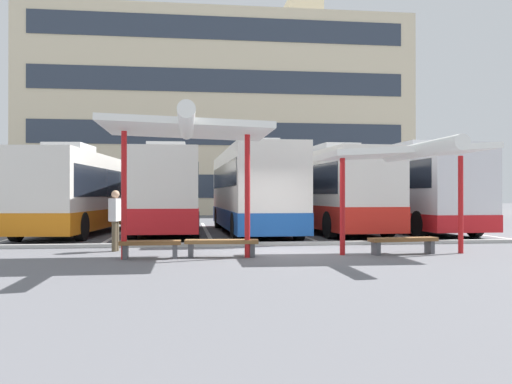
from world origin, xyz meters
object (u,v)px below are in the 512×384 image
object	(u,v)px
coach_bus_1	(168,193)
coach_bus_3	(324,193)
bench_2	(403,242)
waiting_shelter_1	(406,154)
coach_bus_4	(404,190)
bench_1	(222,244)
bench_0	(150,245)
waiting_shelter_0	(187,131)
coach_bus_2	(252,191)
waiting_passenger_0	(115,216)
coach_bus_0	(80,194)

from	to	relation	value
coach_bus_1	coach_bus_3	size ratio (longest dim) A/B	0.88
coach_bus_1	bench_2	size ratio (longest dim) A/B	5.29
waiting_shelter_1	coach_bus_4	bearing A→B (deg)	67.96
bench_1	coach_bus_1	bearing A→B (deg)	100.11
coach_bus_3	bench_0	size ratio (longest dim) A/B	7.59
waiting_shelter_0	bench_0	distance (m)	3.01
coach_bus_2	bench_1	bearing A→B (deg)	-101.79
coach_bus_1	bench_0	xyz separation A→B (m)	(-0.13, -9.49, -1.34)
coach_bus_1	coach_bus_2	bearing A→B (deg)	-11.94
coach_bus_1	waiting_shelter_0	bearing A→B (deg)	-85.51
coach_bus_1	bench_2	bearing A→B (deg)	-54.84
coach_bus_4	waiting_passenger_0	world-z (taller)	coach_bus_4
bench_1	waiting_shelter_0	bearing A→B (deg)	-152.73
waiting_shelter_0	waiting_passenger_0	world-z (taller)	waiting_shelter_0
bench_1	waiting_shelter_1	distance (m)	5.43
coach_bus_3	coach_bus_2	bearing A→B (deg)	-164.99
coach_bus_1	bench_1	world-z (taller)	coach_bus_1
coach_bus_1	waiting_shelter_1	bearing A→B (deg)	-55.46
bench_1	waiting_shelter_1	world-z (taller)	waiting_shelter_1
bench_1	coach_bus_4	bearing A→B (deg)	47.02
waiting_shelter_0	bench_2	world-z (taller)	waiting_shelter_0
coach_bus_2	coach_bus_4	world-z (taller)	coach_bus_4
waiting_passenger_0	coach_bus_2	bearing A→B (deg)	55.36
coach_bus_1	bench_0	world-z (taller)	coach_bus_1
bench_2	coach_bus_4	bearing A→B (deg)	67.50
coach_bus_0	bench_1	world-z (taller)	coach_bus_0
coach_bus_1	coach_bus_2	distance (m)	3.55
coach_bus_2	waiting_shelter_0	size ratio (longest dim) A/B	2.20
coach_bus_2	waiting_shelter_0	xyz separation A→B (m)	(-2.70, -9.10, 1.44)
waiting_shelter_0	waiting_passenger_0	size ratio (longest dim) A/B	2.92
coach_bus_1	waiting_passenger_0	distance (m)	7.68
waiting_shelter_1	bench_2	world-z (taller)	waiting_shelter_1
coach_bus_4	waiting_shelter_0	xyz separation A→B (m)	(-9.67, -9.87, 1.38)
coach_bus_1	coach_bus_4	bearing A→B (deg)	0.18
bench_1	bench_2	distance (m)	4.89
waiting_shelter_1	bench_1	bearing A→B (deg)	178.09
waiting_passenger_0	coach_bus_4	bearing A→B (deg)	33.01
coach_bus_2	bench_0	bearing A→B (deg)	-112.38
bench_0	bench_1	size ratio (longest dim) A/B	0.80
coach_bus_4	bench_0	xyz separation A→B (m)	(-10.57, -9.52, -1.48)
coach_bus_3	waiting_shelter_1	xyz separation A→B (m)	(-0.24, -9.69, 0.99)
coach_bus_0	bench_2	xyz separation A→B (m)	(10.17, -9.10, -1.30)
coach_bus_4	waiting_shelter_1	distance (m)	10.36
coach_bus_0	coach_bus_3	bearing A→B (deg)	2.09
bench_1	bench_2	size ratio (longest dim) A/B	0.99
waiting_passenger_0	waiting_shelter_0	bearing A→B (deg)	-48.75
waiting_shelter_1	coach_bus_3	bearing A→B (deg)	88.58
coach_bus_2	bench_0	size ratio (longest dim) A/B	7.26
waiting_passenger_0	bench_0	bearing A→B (deg)	-60.29
bench_2	bench_0	bearing A→B (deg)	-178.55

